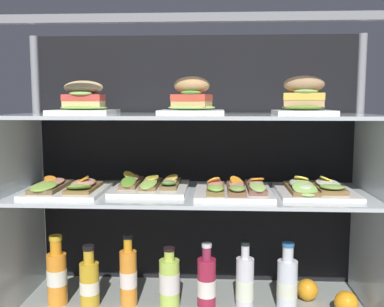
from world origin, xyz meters
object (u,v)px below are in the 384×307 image
object	(u,v)px
plated_roll_sandwich_far_right	(192,100)
open_sandwich_tray_near_left_corner	(66,188)
juice_bottle_back_left	(245,283)
juice_bottle_front_fourth	(207,282)
orange_fruit_beside_bottles	(307,290)
plated_roll_sandwich_far_left	(84,102)
open_sandwich_tray_left_of_center	(150,185)
juice_bottle_front_right_end	(128,276)
open_sandwich_tray_center	(235,189)
juice_bottle_front_left_end	(169,282)
juice_bottle_near_post	(287,283)
orange_fruit_near_left_post	(346,303)
juice_bottle_front_middle	(57,275)
juice_bottle_back_right	(89,282)
open_sandwich_tray_far_right	(315,188)
plated_roll_sandwich_near_right_corner	(304,100)

from	to	relation	value
plated_roll_sandwich_far_right	open_sandwich_tray_near_left_corner	world-z (taller)	plated_roll_sandwich_far_right
open_sandwich_tray_near_left_corner	juice_bottle_back_left	bearing A→B (deg)	2.38
plated_roll_sandwich_far_right	open_sandwich_tray_near_left_corner	distance (m)	0.49
juice_bottle_front_fourth	orange_fruit_beside_bottles	size ratio (longest dim) A/B	2.95
orange_fruit_beside_bottles	plated_roll_sandwich_far_left	bearing A→B (deg)	-178.95
open_sandwich_tray_left_of_center	juice_bottle_front_fourth	xyz separation A→B (m)	(0.19, -0.04, -0.32)
juice_bottle_front_right_end	open_sandwich_tray_center	bearing A→B (deg)	-2.52
open_sandwich_tray_near_left_corner	juice_bottle_front_left_end	xyz separation A→B (m)	(0.33, 0.01, -0.31)
plated_roll_sandwich_far_right	orange_fruit_beside_bottles	world-z (taller)	plated_roll_sandwich_far_right
juice_bottle_front_left_end	plated_roll_sandwich_far_right	bearing A→B (deg)	9.09
juice_bottle_near_post	open_sandwich_tray_near_left_corner	bearing A→B (deg)	-178.23
open_sandwich_tray_center	juice_bottle_front_left_end	bearing A→B (deg)	177.49
open_sandwich_tray_center	juice_bottle_front_left_end	world-z (taller)	open_sandwich_tray_center
juice_bottle_front_right_end	open_sandwich_tray_near_left_corner	bearing A→B (deg)	-174.79
open_sandwich_tray_left_of_center	orange_fruit_near_left_post	distance (m)	0.74
juice_bottle_front_middle	juice_bottle_front_fourth	bearing A→B (deg)	1.33
juice_bottle_front_right_end	juice_bottle_near_post	world-z (taller)	juice_bottle_front_right_end
open_sandwich_tray_left_of_center	juice_bottle_front_middle	size ratio (longest dim) A/B	1.10
juice_bottle_back_right	open_sandwich_tray_near_left_corner	bearing A→B (deg)	-174.73
juice_bottle_front_fourth	orange_fruit_near_left_post	xyz separation A→B (m)	(0.45, -0.03, -0.04)
plated_roll_sandwich_far_left	open_sandwich_tray_far_right	xyz separation A→B (m)	(0.76, -0.04, -0.27)
plated_roll_sandwich_far_left	orange_fruit_near_left_post	bearing A→B (deg)	-5.51
juice_bottle_front_right_end	orange_fruit_near_left_post	distance (m)	0.71
open_sandwich_tray_center	juice_bottle_front_right_end	bearing A→B (deg)	177.48
plated_roll_sandwich_far_left	open_sandwich_tray_far_right	world-z (taller)	plated_roll_sandwich_far_left
juice_bottle_front_right_end	open_sandwich_tray_far_right	bearing A→B (deg)	1.10
open_sandwich_tray_near_left_corner	juice_bottle_near_post	xyz separation A→B (m)	(0.72, 0.02, -0.31)
plated_roll_sandwich_near_right_corner	open_sandwich_tray_near_left_corner	xyz separation A→B (m)	(-0.75, -0.01, -0.28)
plated_roll_sandwich_far_right	juice_bottle_back_left	size ratio (longest dim) A/B	0.91
juice_bottle_back_right	open_sandwich_tray_left_of_center	bearing A→B (deg)	15.48
plated_roll_sandwich_near_right_corner	juice_bottle_front_right_end	bearing A→B (deg)	179.65
open_sandwich_tray_left_of_center	open_sandwich_tray_center	bearing A→B (deg)	-11.86
juice_bottle_front_middle	juice_bottle_front_left_end	world-z (taller)	juice_bottle_front_middle
plated_roll_sandwich_far_right	open_sandwich_tray_near_left_corner	xyz separation A→B (m)	(-0.41, -0.02, -0.28)
juice_bottle_front_left_end	juice_bottle_front_fourth	bearing A→B (deg)	6.16
plated_roll_sandwich_far_left	open_sandwich_tray_near_left_corner	xyz separation A→B (m)	(-0.04, -0.07, -0.28)
plated_roll_sandwich_near_right_corner	open_sandwich_tray_near_left_corner	bearing A→B (deg)	-178.92
open_sandwich_tray_left_of_center	juice_bottle_front_right_end	size ratio (longest dim) A/B	1.07
plated_roll_sandwich_far_right	juice_bottle_front_left_end	bearing A→B (deg)	-170.91
open_sandwich_tray_near_left_corner	juice_bottle_back_right	distance (m)	0.33
plated_roll_sandwich_far_right	juice_bottle_near_post	size ratio (longest dim) A/B	0.91
juice_bottle_front_left_end	juice_bottle_front_right_end	bearing A→B (deg)	177.45
juice_bottle_front_left_end	juice_bottle_back_left	size ratio (longest dim) A/B	0.91
plated_roll_sandwich_far_right	open_sandwich_tray_far_right	bearing A→B (deg)	0.85
open_sandwich_tray_center	juice_bottle_back_left	bearing A→B (deg)	31.24
open_sandwich_tray_left_of_center	juice_bottle_front_left_end	xyz separation A→B (m)	(0.07, -0.05, -0.31)
plated_roll_sandwich_far_left	open_sandwich_tray_center	world-z (taller)	plated_roll_sandwich_far_left
juice_bottle_front_middle	juice_bottle_front_right_end	bearing A→B (deg)	1.08
open_sandwich_tray_near_left_corner	open_sandwich_tray_center	xyz separation A→B (m)	(0.54, 0.00, 0.00)
plated_roll_sandwich_far_right	plated_roll_sandwich_near_right_corner	xyz separation A→B (m)	(0.35, -0.01, 0.00)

